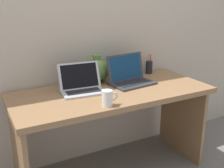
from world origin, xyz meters
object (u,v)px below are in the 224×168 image
laptop_right (129,76)px  coffee_mug (108,98)px  green_vase (97,70)px  pen_cup (149,67)px  laptop_left (81,84)px

laptop_right → coffee_mug: 0.51m
green_vase → pen_cup: (0.51, -0.00, -0.04)m
green_vase → coffee_mug: (-0.16, -0.51, -0.04)m
laptop_left → green_vase: green_vase is taller
green_vase → coffee_mug: green_vase is taller
coffee_mug → green_vase: bearing=72.2°
laptop_left → coffee_mug: laptop_left is taller
laptop_left → pen_cup: bearing=13.4°
laptop_left → green_vase: bearing=39.7°
laptop_left → laptop_right: bearing=1.2°
laptop_right → pen_cup: size_ratio=2.04×
pen_cup → green_vase: bearing=179.9°
laptop_left → pen_cup: 0.74m
laptop_left → coffee_mug: 0.34m
laptop_left → green_vase: size_ratio=1.49×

